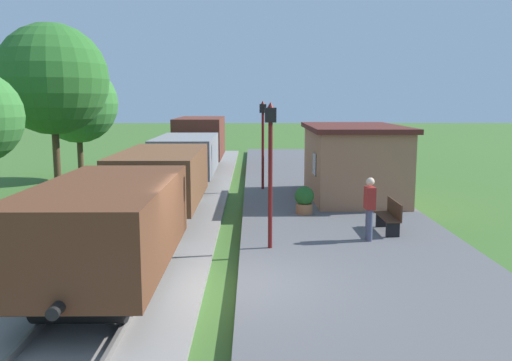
{
  "coord_description": "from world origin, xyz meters",
  "views": [
    {
      "loc": [
        0.5,
        -10.66,
        4.02
      ],
      "look_at": [
        0.62,
        4.09,
        1.78
      ],
      "focal_mm": 37.67,
      "sensor_mm": 36.0,
      "label": 1
    }
  ],
  "objects_px": {
    "tree_trackside_far": "(52,79)",
    "bench_near_hut": "(390,216)",
    "freight_train": "(178,164)",
    "lamp_post_near": "(270,148)",
    "potted_planter": "(304,200)",
    "person_waiting": "(370,206)",
    "tree_field_left": "(78,104)",
    "lamp_post_far": "(263,128)",
    "station_hut": "(353,161)"
  },
  "relations": [
    {
      "from": "bench_near_hut",
      "to": "potted_planter",
      "type": "xyz_separation_m",
      "value": [
        -2.22,
        2.47,
        0.0
      ]
    },
    {
      "from": "potted_planter",
      "to": "tree_trackside_far",
      "type": "distance_m",
      "value": 11.15
    },
    {
      "from": "tree_field_left",
      "to": "bench_near_hut",
      "type": "bearing_deg",
      "value": -42.87
    },
    {
      "from": "person_waiting",
      "to": "tree_field_left",
      "type": "bearing_deg",
      "value": -50.47
    },
    {
      "from": "lamp_post_near",
      "to": "tree_field_left",
      "type": "distance_m",
      "value": 15.99
    },
    {
      "from": "tree_trackside_far",
      "to": "bench_near_hut",
      "type": "bearing_deg",
      "value": -28.86
    },
    {
      "from": "potted_planter",
      "to": "tree_field_left",
      "type": "relative_size",
      "value": 0.16
    },
    {
      "from": "station_hut",
      "to": "potted_planter",
      "type": "height_order",
      "value": "station_hut"
    },
    {
      "from": "lamp_post_far",
      "to": "bench_near_hut",
      "type": "bearing_deg",
      "value": -64.93
    },
    {
      "from": "lamp_post_near",
      "to": "tree_field_left",
      "type": "height_order",
      "value": "tree_field_left"
    },
    {
      "from": "bench_near_hut",
      "to": "tree_trackside_far",
      "type": "bearing_deg",
      "value": 151.14
    },
    {
      "from": "potted_planter",
      "to": "lamp_post_far",
      "type": "relative_size",
      "value": 0.25
    },
    {
      "from": "tree_field_left",
      "to": "tree_trackside_far",
      "type": "bearing_deg",
      "value": -82.49
    },
    {
      "from": "lamp_post_far",
      "to": "tree_field_left",
      "type": "relative_size",
      "value": 0.65
    },
    {
      "from": "potted_planter",
      "to": "bench_near_hut",
      "type": "bearing_deg",
      "value": -48.09
    },
    {
      "from": "bench_near_hut",
      "to": "lamp_post_near",
      "type": "height_order",
      "value": "lamp_post_near"
    },
    {
      "from": "freight_train",
      "to": "station_hut",
      "type": "height_order",
      "value": "station_hut"
    },
    {
      "from": "freight_train",
      "to": "lamp_post_near",
      "type": "xyz_separation_m",
      "value": [
        3.37,
        -7.73,
        1.32
      ]
    },
    {
      "from": "bench_near_hut",
      "to": "person_waiting",
      "type": "relative_size",
      "value": 0.88
    },
    {
      "from": "bench_near_hut",
      "to": "tree_trackside_far",
      "type": "xyz_separation_m",
      "value": [
        -11.78,
        6.5,
        4.06
      ]
    },
    {
      "from": "potted_planter",
      "to": "tree_field_left",
      "type": "bearing_deg",
      "value": 138.4
    },
    {
      "from": "freight_train",
      "to": "potted_planter",
      "type": "height_order",
      "value": "freight_train"
    },
    {
      "from": "lamp_post_far",
      "to": "tree_trackside_far",
      "type": "bearing_deg",
      "value": -173.37
    },
    {
      "from": "lamp_post_near",
      "to": "tree_trackside_far",
      "type": "xyz_separation_m",
      "value": [
        -8.29,
        8.14,
        1.98
      ]
    },
    {
      "from": "potted_planter",
      "to": "lamp_post_near",
      "type": "xyz_separation_m",
      "value": [
        -1.27,
        -4.12,
        2.08
      ]
    },
    {
      "from": "tree_trackside_far",
      "to": "person_waiting",
      "type": "bearing_deg",
      "value": -34.1
    },
    {
      "from": "lamp_post_near",
      "to": "lamp_post_far",
      "type": "distance_m",
      "value": 9.11
    },
    {
      "from": "person_waiting",
      "to": "tree_field_left",
      "type": "relative_size",
      "value": 0.3
    },
    {
      "from": "station_hut",
      "to": "lamp_post_near",
      "type": "bearing_deg",
      "value": -115.65
    },
    {
      "from": "freight_train",
      "to": "tree_field_left",
      "type": "bearing_deg",
      "value": 135.62
    },
    {
      "from": "station_hut",
      "to": "tree_field_left",
      "type": "relative_size",
      "value": 1.01
    },
    {
      "from": "bench_near_hut",
      "to": "freight_train",
      "type": "bearing_deg",
      "value": 138.42
    },
    {
      "from": "bench_near_hut",
      "to": "lamp_post_near",
      "type": "relative_size",
      "value": 0.41
    },
    {
      "from": "bench_near_hut",
      "to": "potted_planter",
      "type": "height_order",
      "value": "potted_planter"
    },
    {
      "from": "freight_train",
      "to": "lamp_post_far",
      "type": "xyz_separation_m",
      "value": [
        3.37,
        1.38,
        1.32
      ]
    },
    {
      "from": "lamp_post_far",
      "to": "tree_trackside_far",
      "type": "xyz_separation_m",
      "value": [
        -8.29,
        -0.96,
        1.98
      ]
    },
    {
      "from": "freight_train",
      "to": "person_waiting",
      "type": "relative_size",
      "value": 15.2
    },
    {
      "from": "freight_train",
      "to": "bench_near_hut",
      "type": "bearing_deg",
      "value": -41.58
    },
    {
      "from": "person_waiting",
      "to": "lamp_post_near",
      "type": "bearing_deg",
      "value": 11.37
    },
    {
      "from": "bench_near_hut",
      "to": "person_waiting",
      "type": "bearing_deg",
      "value": -130.78
    },
    {
      "from": "freight_train",
      "to": "lamp_post_near",
      "type": "height_order",
      "value": "lamp_post_near"
    },
    {
      "from": "lamp_post_far",
      "to": "station_hut",
      "type": "bearing_deg",
      "value": -29.74
    },
    {
      "from": "person_waiting",
      "to": "potted_planter",
      "type": "relative_size",
      "value": 1.87
    },
    {
      "from": "freight_train",
      "to": "tree_field_left",
      "type": "height_order",
      "value": "tree_field_left"
    },
    {
      "from": "person_waiting",
      "to": "tree_trackside_far",
      "type": "relative_size",
      "value": 0.25
    },
    {
      "from": "bench_near_hut",
      "to": "person_waiting",
      "type": "height_order",
      "value": "person_waiting"
    },
    {
      "from": "lamp_post_near",
      "to": "tree_trackside_far",
      "type": "relative_size",
      "value": 0.53
    },
    {
      "from": "station_hut",
      "to": "lamp_post_far",
      "type": "bearing_deg",
      "value": 150.26
    },
    {
      "from": "tree_field_left",
      "to": "lamp_post_far",
      "type": "bearing_deg",
      "value": -24.57
    },
    {
      "from": "tree_trackside_far",
      "to": "tree_field_left",
      "type": "distance_m",
      "value": 5.2
    }
  ]
}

